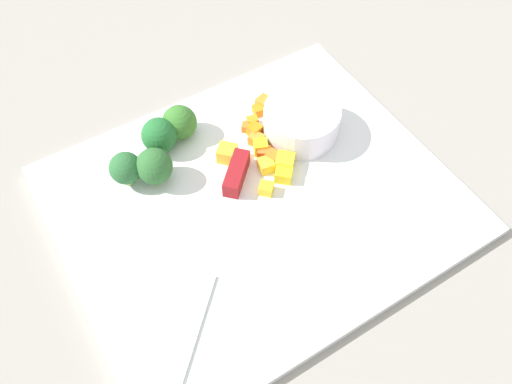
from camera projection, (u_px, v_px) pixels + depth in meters
name	position (u px, v px, depth m)	size (l,w,h in m)	color
ground_plane	(256.00, 203.00, 0.61)	(4.00, 4.00, 0.00)	gray
cutting_board	(256.00, 200.00, 0.60)	(0.43, 0.37, 0.01)	white
prep_bowl	(301.00, 121.00, 0.63)	(0.09, 0.09, 0.04)	white
chef_knife	(215.00, 240.00, 0.55)	(0.27, 0.26, 0.02)	silver
carrot_dice_0	(257.00, 140.00, 0.64)	(0.02, 0.01, 0.01)	orange
carrot_dice_1	(258.00, 110.00, 0.67)	(0.01, 0.01, 0.01)	orange
carrot_dice_2	(247.00, 127.00, 0.65)	(0.01, 0.01, 0.01)	orange
carrot_dice_3	(255.00, 130.00, 0.64)	(0.02, 0.02, 0.01)	orange
carrot_dice_4	(264.00, 153.00, 0.62)	(0.01, 0.02, 0.01)	orange
carrot_dice_5	(295.00, 98.00, 0.68)	(0.01, 0.01, 0.01)	orange
carrot_dice_6	(273.00, 158.00, 0.62)	(0.02, 0.02, 0.01)	orange
carrot_dice_7	(264.00, 103.00, 0.67)	(0.02, 0.02, 0.01)	orange
carrot_dice_8	(252.00, 121.00, 0.65)	(0.01, 0.01, 0.01)	orange
pepper_dice_0	(285.00, 162.00, 0.61)	(0.02, 0.02, 0.02)	yellow
pepper_dice_1	(266.00, 165.00, 0.61)	(0.02, 0.02, 0.01)	yellow
pepper_dice_2	(267.00, 190.00, 0.59)	(0.02, 0.01, 0.01)	yellow
pepper_dice_3	(261.00, 147.00, 0.63)	(0.02, 0.02, 0.02)	yellow
pepper_dice_4	(284.00, 174.00, 0.60)	(0.02, 0.02, 0.02)	yellow
pepper_dice_5	(228.00, 153.00, 0.62)	(0.02, 0.02, 0.02)	yellow
broccoli_floret_0	(159.00, 136.00, 0.62)	(0.04, 0.04, 0.04)	#95AC6A
broccoli_floret_1	(126.00, 169.00, 0.59)	(0.04, 0.04, 0.04)	#8CAF64
broccoli_floret_2	(180.00, 123.00, 0.63)	(0.04, 0.04, 0.04)	#90BB61
broccoli_floret_3	(154.00, 167.00, 0.59)	(0.04, 0.04, 0.05)	#85BC5B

